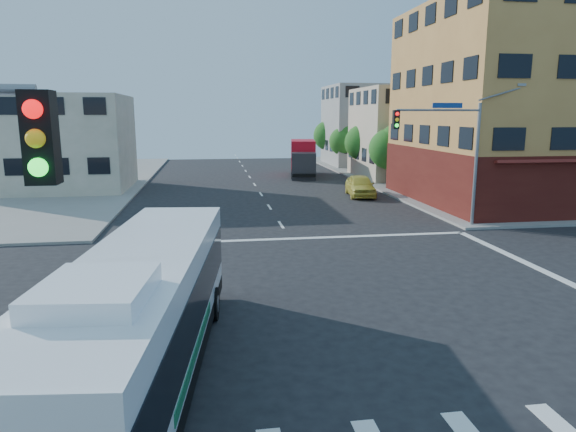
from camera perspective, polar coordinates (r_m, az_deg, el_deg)
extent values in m
plane|color=black|center=(17.84, 5.02, -9.70)|extent=(120.00, 120.00, 0.00)
cube|color=gray|center=(64.66, 28.64, 4.24)|extent=(50.00, 50.00, 0.15)
cube|color=#C68E47|center=(42.19, 26.59, 10.90)|extent=(18.00, 15.00, 14.00)
cube|color=#501812|center=(42.41, 26.00, 4.16)|extent=(18.09, 15.08, 4.00)
cube|color=#BEA991|center=(54.44, 14.27, 8.88)|extent=(12.00, 10.00, 9.00)
cube|color=gray|center=(67.55, 9.65, 9.87)|extent=(12.00, 10.00, 10.00)
cube|color=beige|center=(48.04, -24.51, 7.37)|extent=(12.00, 10.00, 8.00)
cylinder|color=gray|center=(30.91, 20.14, 5.21)|extent=(0.18, 0.18, 7.00)
cylinder|color=gray|center=(29.43, 16.43, 11.22)|extent=(5.01, 0.62, 0.12)
cube|color=black|center=(28.25, 11.91, 10.44)|extent=(0.32, 0.30, 1.00)
sphere|color=#FF0C0C|center=(28.09, 12.05, 11.04)|extent=(0.20, 0.20, 0.20)
sphere|color=yellow|center=(28.09, 12.03, 10.43)|extent=(0.20, 0.20, 0.20)
sphere|color=#19FF33|center=(28.09, 12.00, 9.82)|extent=(0.20, 0.20, 0.20)
cube|color=navy|center=(29.70, 17.31, 11.65)|extent=(1.80, 0.22, 0.28)
cube|color=gray|center=(32.31, 24.47, 13.13)|extent=(0.50, 0.22, 0.14)
cube|color=black|center=(6.16, -25.79, 7.83)|extent=(0.32, 0.30, 1.00)
sphere|color=#FF0C0C|center=(5.99, -26.51, 10.59)|extent=(0.20, 0.20, 0.20)
sphere|color=yellow|center=(6.00, -26.26, 7.73)|extent=(0.20, 0.20, 0.20)
sphere|color=#19FF33|center=(6.02, -26.01, 4.88)|extent=(0.20, 0.20, 0.20)
cylinder|color=#362513|center=(47.24, 11.03, 4.42)|extent=(0.28, 0.28, 1.92)
sphere|color=#1A5B1A|center=(47.02, 11.14, 7.32)|extent=(3.60, 3.60, 3.60)
sphere|color=#1A5B1A|center=(46.83, 11.77, 8.39)|extent=(2.52, 2.52, 2.52)
cylinder|color=#362513|center=(54.79, 8.24, 5.45)|extent=(0.28, 0.28, 1.99)
sphere|color=#1A5B1A|center=(54.60, 8.31, 8.08)|extent=(3.80, 3.80, 3.80)
sphere|color=#1A5B1A|center=(54.39, 8.84, 9.05)|extent=(2.66, 2.66, 2.66)
cylinder|color=#362513|center=(62.46, 6.12, 6.14)|extent=(0.28, 0.28, 1.89)
sphere|color=#1A5B1A|center=(62.30, 6.16, 8.25)|extent=(3.40, 3.40, 3.40)
sphere|color=#1A5B1A|center=(62.08, 6.61, 9.02)|extent=(2.38, 2.38, 2.38)
cylinder|color=#362513|center=(70.20, 4.46, 6.77)|extent=(0.28, 0.28, 2.03)
sphere|color=#1A5B1A|center=(70.05, 4.49, 8.91)|extent=(4.00, 4.00, 4.00)
sphere|color=#1A5B1A|center=(69.82, 4.89, 9.72)|extent=(2.80, 2.80, 2.80)
cube|color=black|center=(13.18, -15.54, -15.33)|extent=(3.91, 12.30, 0.45)
cube|color=white|center=(12.69, -15.83, -10.33)|extent=(3.90, 12.27, 2.86)
cube|color=black|center=(12.62, -15.87, -9.59)|extent=(3.91, 11.92, 1.26)
cube|color=black|center=(18.24, -11.50, -3.29)|extent=(2.35, 0.32, 1.36)
cube|color=#E5590C|center=(18.05, -11.61, -0.18)|extent=(1.92, 0.27, 0.28)
cube|color=white|center=(12.26, -16.17, -4.35)|extent=(3.82, 12.03, 0.12)
cube|color=white|center=(9.42, -20.63, -7.78)|extent=(2.03, 2.40, 0.36)
cube|color=#126B3B|center=(12.89, -21.95, -13.90)|extent=(0.64, 5.49, 0.28)
cube|color=#126B3B|center=(12.28, -10.14, -14.52)|extent=(0.64, 5.49, 0.28)
cylinder|color=black|center=(16.91, -16.55, -9.45)|extent=(0.42, 1.07, 1.05)
cylinder|color=#99999E|center=(16.94, -17.01, -9.43)|extent=(0.10, 0.52, 0.52)
cylinder|color=black|center=(16.48, -8.32, -9.63)|extent=(0.42, 1.07, 1.05)
cylinder|color=#99999E|center=(16.47, -7.82, -9.64)|extent=(0.10, 0.52, 0.52)
cube|color=#28272D|center=(51.27, 1.75, 5.56)|extent=(2.69, 2.61, 2.68)
cube|color=black|center=(50.26, 1.78, 5.92)|extent=(2.15, 0.41, 1.03)
cube|color=red|center=(55.10, 1.65, 6.81)|extent=(3.33, 6.09, 3.09)
cube|color=black|center=(54.02, 1.67, 5.02)|extent=(3.51, 8.50, 0.31)
cylinder|color=black|center=(51.55, 0.53, 4.67)|extent=(0.44, 1.06, 1.03)
cylinder|color=black|center=(51.60, 2.95, 4.66)|extent=(0.44, 1.06, 1.03)
cylinder|color=black|center=(54.52, 0.52, 5.02)|extent=(0.44, 1.06, 1.03)
cylinder|color=black|center=(54.57, 2.80, 5.02)|extent=(0.44, 1.06, 1.03)
cylinder|color=black|center=(57.08, 0.51, 5.30)|extent=(0.44, 1.06, 1.03)
cylinder|color=black|center=(57.13, 2.69, 5.29)|extent=(0.44, 1.06, 1.03)
imported|color=gold|center=(41.15, 8.03, 3.36)|extent=(2.56, 5.12, 1.67)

